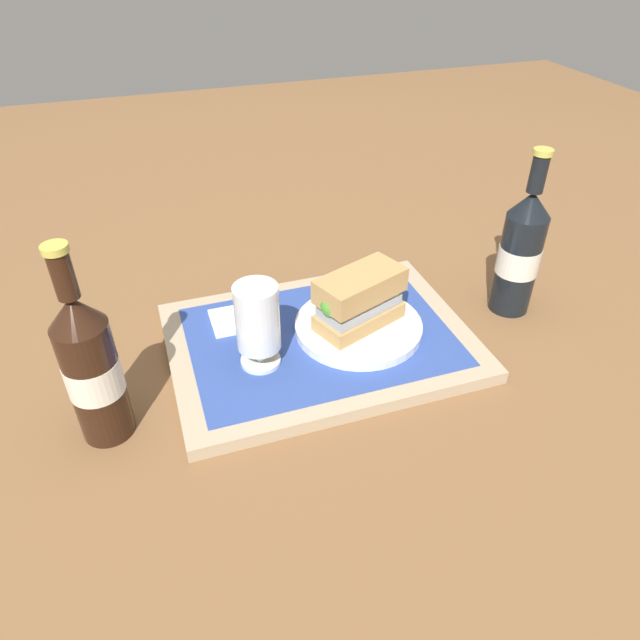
{
  "coord_description": "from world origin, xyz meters",
  "views": [
    {
      "loc": [
        0.22,
        0.64,
        0.55
      ],
      "look_at": [
        0.0,
        0.0,
        0.05
      ],
      "focal_mm": 32.48,
      "sensor_mm": 36.0,
      "label": 1
    }
  ],
  "objects_px": {
    "beer_glass": "(258,321)",
    "beer_bottle": "(91,367)",
    "sandwich": "(358,300)",
    "plate": "(358,327)",
    "second_bottle": "(519,250)"
  },
  "relations": [
    {
      "from": "plate",
      "to": "beer_glass",
      "type": "xyz_separation_m",
      "value": [
        0.16,
        0.03,
        0.06
      ]
    },
    {
      "from": "beer_bottle",
      "to": "sandwich",
      "type": "bearing_deg",
      "value": -169.62
    },
    {
      "from": "plate",
      "to": "second_bottle",
      "type": "bearing_deg",
      "value": -177.93
    },
    {
      "from": "plate",
      "to": "beer_bottle",
      "type": "distance_m",
      "value": 0.38
    },
    {
      "from": "sandwich",
      "to": "beer_glass",
      "type": "bearing_deg",
      "value": -12.09
    },
    {
      "from": "beer_glass",
      "to": "second_bottle",
      "type": "distance_m",
      "value": 0.43
    },
    {
      "from": "plate",
      "to": "second_bottle",
      "type": "xyz_separation_m",
      "value": [
        -0.27,
        -0.01,
        0.08
      ]
    },
    {
      "from": "sandwich",
      "to": "beer_bottle",
      "type": "relative_size",
      "value": 0.54
    },
    {
      "from": "sandwich",
      "to": "beer_bottle",
      "type": "xyz_separation_m",
      "value": [
        0.36,
        0.07,
        0.03
      ]
    },
    {
      "from": "plate",
      "to": "beer_bottle",
      "type": "xyz_separation_m",
      "value": [
        0.37,
        0.07,
        0.08
      ]
    },
    {
      "from": "beer_bottle",
      "to": "plate",
      "type": "bearing_deg",
      "value": -169.52
    },
    {
      "from": "sandwich",
      "to": "beer_glass",
      "type": "xyz_separation_m",
      "value": [
        0.15,
        0.02,
        0.01
      ]
    },
    {
      "from": "sandwich",
      "to": "beer_glass",
      "type": "relative_size",
      "value": 1.15
    },
    {
      "from": "beer_glass",
      "to": "beer_bottle",
      "type": "xyz_separation_m",
      "value": [
        0.21,
        0.04,
        0.01
      ]
    },
    {
      "from": "plate",
      "to": "second_bottle",
      "type": "distance_m",
      "value": 0.28
    }
  ]
}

